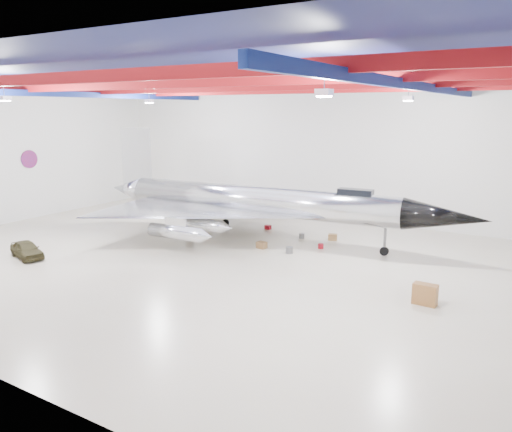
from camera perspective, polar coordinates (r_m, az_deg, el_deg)
The scene contains 17 objects.
floor at distance 31.03m, azimuth -5.36°, elevation -4.95°, with size 40.00×40.00×0.00m, color #BDAE96.
wall_back at distance 42.79m, azimuth 6.61°, elevation 7.24°, with size 40.00×40.00×0.00m, color silver.
wall_left at distance 44.77m, azimuth -26.70°, elevation 6.25°, with size 30.00×30.00×0.00m, color silver.
ceiling at distance 29.73m, azimuth -5.79°, elevation 15.76°, with size 40.00×40.00×0.00m, color #0A0F38.
ceiling_structure at distance 29.70m, azimuth -5.77°, elevation 14.46°, with size 39.50×29.50×1.08m.
wall_roundel at distance 45.86m, azimuth -24.49°, elevation 5.93°, with size 1.50×1.50×0.10m, color #B21414.
jet_aircraft at distance 35.05m, azimuth -0.01°, elevation 1.33°, with size 28.16×17.31×7.67m.
jeep at distance 34.18m, azimuth -24.73°, elevation -3.50°, with size 1.26×3.13×1.07m, color #3A351D.
desk at distance 25.18m, azimuth 18.75°, elevation -8.47°, with size 1.11×0.55×1.02m, color brown.
crate_ply at distance 38.74m, azimuth -9.61°, elevation -1.33°, with size 0.52×0.42×0.37m, color olive.
toolbox_red at distance 38.52m, azimuth 1.37°, elevation -1.28°, with size 0.44×0.35×0.31m, color maroon.
engine_drum at distance 32.19m, azimuth 3.83°, elevation -3.91°, with size 0.46×0.46×0.42m, color #59595B.
parts_bin at distance 35.69m, azimuth 8.75°, elevation -2.41°, with size 0.62×0.49×0.43m, color olive.
crate_small at distance 37.93m, azimuth -5.40°, elevation -1.59°, with size 0.36×0.29×0.25m, color #59595B.
tool_chest at distance 33.48m, azimuth 7.42°, elevation -3.43°, with size 0.37×0.37×0.34m, color maroon.
oil_barrel at distance 33.26m, azimuth 0.65°, elevation -3.33°, with size 0.62×0.50×0.44m, color olive.
spares_box at distance 35.92m, azimuth 5.25°, elevation -2.29°, with size 0.38×0.38×0.34m, color #59595B.
Camera 1 is at (17.78, -23.76, 9.09)m, focal length 35.00 mm.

